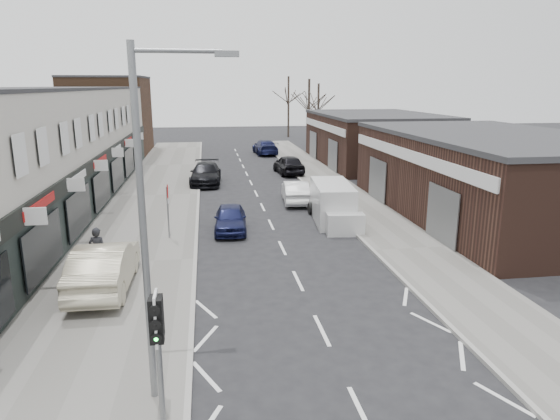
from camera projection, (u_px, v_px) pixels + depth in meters
name	position (u px, v px, depth m)	size (l,w,h in m)	color
ground	(339.00, 366.00, 13.27)	(160.00, 160.00, 0.00)	black
pavement_left	(156.00, 196.00, 33.41)	(5.50, 64.00, 0.12)	slate
pavement_right	(337.00, 190.00, 35.18)	(3.50, 64.00, 0.12)	slate
shop_terrace_left	(30.00, 150.00, 29.20)	(8.00, 41.00, 7.10)	beige
brick_block_far	(109.00, 116.00, 53.56)	(8.00, 10.00, 8.00)	#4B3120
right_unit_near	(492.00, 177.00, 27.93)	(10.00, 18.00, 4.50)	#3A221A
right_unit_far	(375.00, 140.00, 47.12)	(10.00, 16.00, 4.50)	#3A221A
tree_far_a	(308.00, 147.00, 60.60)	(3.60, 3.60, 8.00)	#382D26
tree_far_b	(318.00, 141.00, 66.72)	(3.60, 3.60, 7.50)	#382D26
tree_far_c	(288.00, 137.00, 72.05)	(3.60, 3.60, 8.50)	#382D26
traffic_light	(157.00, 330.00, 10.12)	(0.28, 0.60, 3.10)	slate
street_lamp	(150.00, 211.00, 10.73)	(2.23, 0.22, 8.00)	slate
warning_sign	(168.00, 195.00, 23.52)	(0.12, 0.80, 2.70)	slate
white_van	(333.00, 204.00, 26.99)	(2.33, 5.56, 2.10)	silver
sedan_on_pavement	(104.00, 266.00, 17.82)	(1.80, 5.16, 1.70)	#B6AD91
pedestrian	(98.00, 251.00, 19.20)	(0.68, 0.45, 1.87)	black
parked_car_left_a	(230.00, 218.00, 25.37)	(1.59, 3.94, 1.34)	#13183E
parked_car_left_b	(206.00, 174.00, 37.53)	(2.20, 5.42, 1.57)	black
parked_car_right_a	(295.00, 192.00, 31.55)	(1.49, 4.28, 1.41)	silver
parked_car_right_b	(289.00, 164.00, 41.80)	(1.90, 4.72, 1.61)	black
parked_car_right_c	(265.00, 147.00, 53.78)	(2.18, 5.36, 1.56)	#13173C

